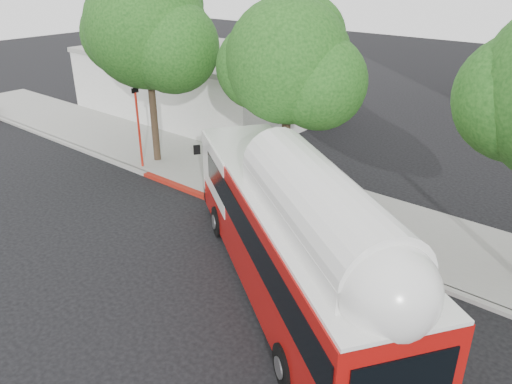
% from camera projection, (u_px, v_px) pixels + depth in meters
% --- Properties ---
extents(ground, '(120.00, 120.00, 0.00)m').
position_uv_depth(ground, '(205.00, 266.00, 17.49)').
color(ground, black).
rests_on(ground, ground).
extents(sidewalk, '(60.00, 5.00, 0.15)m').
position_uv_depth(sidewalk, '(309.00, 201.00, 22.00)').
color(sidewalk, gray).
rests_on(sidewalk, ground).
extents(curb_strip, '(60.00, 0.30, 0.15)m').
position_uv_depth(curb_strip, '(273.00, 223.00, 20.19)').
color(curb_strip, gray).
rests_on(curb_strip, ground).
extents(red_curb_segment, '(10.00, 0.32, 0.16)m').
position_uv_depth(red_curb_segment, '(219.00, 202.00, 21.92)').
color(red_curb_segment, maroon).
rests_on(red_curb_segment, ground).
extents(street_tree_left, '(6.67, 5.80, 9.74)m').
position_uv_depth(street_tree_left, '(154.00, 33.00, 23.52)').
color(street_tree_left, '#2D2116').
rests_on(street_tree_left, ground).
extents(street_tree_mid, '(5.75, 5.00, 8.62)m').
position_uv_depth(street_tree_mid, '(297.00, 68.00, 19.59)').
color(street_tree_mid, '#2D2116').
rests_on(street_tree_mid, ground).
extents(low_commercial_bldg, '(16.20, 10.20, 4.25)m').
position_uv_depth(low_commercial_bldg, '(203.00, 81.00, 34.46)').
color(low_commercial_bldg, silver).
rests_on(low_commercial_bldg, ground).
extents(transit_bus, '(12.87, 9.86, 4.13)m').
position_uv_depth(transit_bus, '(289.00, 241.00, 15.22)').
color(transit_bus, '#A00D0B').
rests_on(transit_bus, ground).
extents(signal_pole, '(0.12, 0.40, 4.18)m').
position_uv_depth(signal_pole, '(139.00, 129.00, 24.76)').
color(signal_pole, red).
rests_on(signal_pole, ground).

